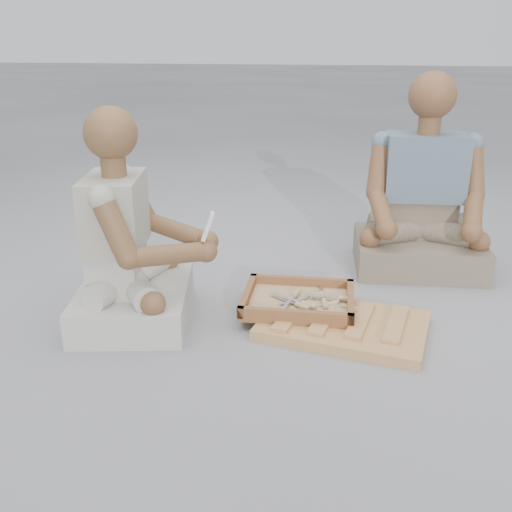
% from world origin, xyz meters
% --- Properties ---
extents(ground, '(60.00, 60.00, 0.00)m').
position_xyz_m(ground, '(0.00, 0.00, 0.00)').
color(ground, '#96969B').
rests_on(ground, ground).
extents(carved_panel, '(0.71, 0.53, 0.04)m').
position_xyz_m(carved_panel, '(0.27, 0.15, 0.02)').
color(carved_panel, '#AE8343').
rests_on(carved_panel, ground).
extents(tool_tray, '(0.49, 0.40, 0.06)m').
position_xyz_m(tool_tray, '(0.07, 0.25, 0.06)').
color(tool_tray, brown).
rests_on(tool_tray, carved_panel).
extents(chisel_0, '(0.20, 0.13, 0.02)m').
position_xyz_m(chisel_0, '(0.19, 0.23, 0.07)').
color(chisel_0, white).
rests_on(chisel_0, tool_tray).
extents(chisel_1, '(0.20, 0.12, 0.02)m').
position_xyz_m(chisel_1, '(0.11, 0.19, 0.08)').
color(chisel_1, white).
rests_on(chisel_1, tool_tray).
extents(chisel_2, '(0.22, 0.03, 0.02)m').
position_xyz_m(chisel_2, '(0.25, 0.28, 0.08)').
color(chisel_2, white).
rests_on(chisel_2, tool_tray).
extents(chisel_3, '(0.06, 0.22, 0.02)m').
position_xyz_m(chisel_3, '(0.05, 0.27, 0.08)').
color(chisel_3, white).
rests_on(chisel_3, tool_tray).
extents(chisel_4, '(0.22, 0.07, 0.02)m').
position_xyz_m(chisel_4, '(0.27, 0.23, 0.07)').
color(chisel_4, white).
rests_on(chisel_4, tool_tray).
extents(chisel_5, '(0.18, 0.16, 0.02)m').
position_xyz_m(chisel_5, '(0.12, 0.29, 0.07)').
color(chisel_5, white).
rests_on(chisel_5, tool_tray).
extents(chisel_6, '(0.06, 0.22, 0.02)m').
position_xyz_m(chisel_6, '(0.18, 0.24, 0.07)').
color(chisel_6, white).
rests_on(chisel_6, tool_tray).
extents(chisel_7, '(0.19, 0.14, 0.02)m').
position_xyz_m(chisel_7, '(0.08, 0.19, 0.08)').
color(chisel_7, white).
rests_on(chisel_7, tool_tray).
extents(wood_chip_0, '(0.02, 0.02, 0.00)m').
position_xyz_m(wood_chip_0, '(0.05, 0.33, 0.00)').
color(wood_chip_0, tan).
rests_on(wood_chip_0, ground).
extents(wood_chip_1, '(0.02, 0.02, 0.00)m').
position_xyz_m(wood_chip_1, '(0.24, 0.45, 0.00)').
color(wood_chip_1, tan).
rests_on(wood_chip_1, ground).
extents(wood_chip_2, '(0.02, 0.02, 0.00)m').
position_xyz_m(wood_chip_2, '(0.15, 0.52, 0.00)').
color(wood_chip_2, tan).
rests_on(wood_chip_2, ground).
extents(wood_chip_3, '(0.02, 0.02, 0.00)m').
position_xyz_m(wood_chip_3, '(0.12, 0.33, 0.00)').
color(wood_chip_3, tan).
rests_on(wood_chip_3, ground).
extents(wood_chip_4, '(0.02, 0.02, 0.00)m').
position_xyz_m(wood_chip_4, '(-0.03, 0.18, 0.00)').
color(wood_chip_4, tan).
rests_on(wood_chip_4, ground).
extents(wood_chip_5, '(0.02, 0.02, 0.00)m').
position_xyz_m(wood_chip_5, '(-0.06, 0.00, 0.00)').
color(wood_chip_5, tan).
rests_on(wood_chip_5, ground).
extents(wood_chip_6, '(0.02, 0.02, 0.00)m').
position_xyz_m(wood_chip_6, '(-0.27, 0.28, 0.00)').
color(wood_chip_6, tan).
rests_on(wood_chip_6, ground).
extents(wood_chip_7, '(0.02, 0.02, 0.00)m').
position_xyz_m(wood_chip_7, '(0.01, 0.57, 0.00)').
color(wood_chip_7, tan).
rests_on(wood_chip_7, ground).
extents(wood_chip_8, '(0.02, 0.02, 0.00)m').
position_xyz_m(wood_chip_8, '(-0.17, 0.17, 0.00)').
color(wood_chip_8, tan).
rests_on(wood_chip_8, ground).
extents(wood_chip_9, '(0.02, 0.02, 0.00)m').
position_xyz_m(wood_chip_9, '(0.26, 0.46, 0.00)').
color(wood_chip_9, tan).
rests_on(wood_chip_9, ground).
extents(wood_chip_10, '(0.02, 0.02, 0.00)m').
position_xyz_m(wood_chip_10, '(-0.16, 0.36, 0.00)').
color(wood_chip_10, tan).
rests_on(wood_chip_10, ground).
extents(craftsman, '(0.64, 0.65, 0.88)m').
position_xyz_m(craftsman, '(-0.60, 0.08, 0.30)').
color(craftsman, '#BBB6AD').
rests_on(craftsman, ground).
extents(companion, '(0.67, 0.57, 0.98)m').
position_xyz_m(companion, '(0.60, 0.94, 0.33)').
color(companion, gray).
rests_on(companion, ground).
extents(mobile_phone, '(0.07, 0.06, 0.12)m').
position_xyz_m(mobile_phone, '(-0.27, 0.09, 0.43)').
color(mobile_phone, white).
rests_on(mobile_phone, craftsman).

